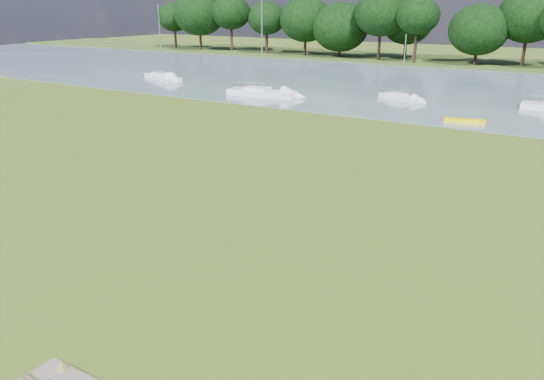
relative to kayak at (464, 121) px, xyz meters
The scene contains 7 objects.
ground 24.47m from the kayak, 91.25° to the right, with size 220.00×220.00×0.00m, color olive.
river 17.55m from the kayak, 91.74° to the left, with size 220.00×40.00×0.10m, color slate.
far_bank 47.54m from the kayak, 90.64° to the left, with size 220.00×20.00×0.40m, color #4C6626.
kayak is the anchor object (origin of this frame).
sailboat_2 21.27m from the kayak, behind, with size 7.61×2.79×11.01m.
sailboat_4 39.11m from the kayak, behind, with size 7.22×4.48×9.02m.
sailboat_5 11.09m from the kayak, 135.41° to the left, with size 5.03×3.21×6.30m.
Camera 1 is at (9.22, -19.58, 9.17)m, focal length 35.00 mm.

